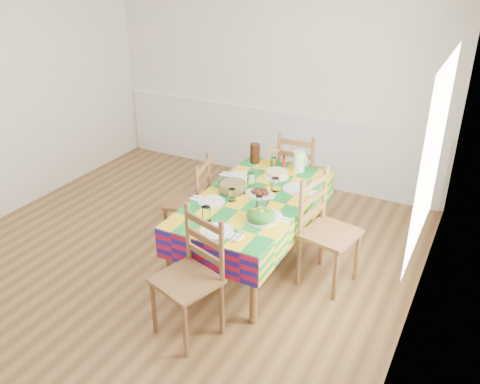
% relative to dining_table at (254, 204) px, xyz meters
% --- Properties ---
extents(room, '(4.58, 5.08, 2.78)m').
position_rel_dining_table_xyz_m(room, '(-0.71, -0.54, 0.72)').
color(room, brown).
rests_on(room, ground).
extents(wainscot, '(4.41, 0.06, 0.92)m').
position_rel_dining_table_xyz_m(wainscot, '(-0.71, 1.94, -0.14)').
color(wainscot, white).
rests_on(wainscot, room).
extents(window_right, '(0.00, 1.40, 1.40)m').
position_rel_dining_table_xyz_m(window_right, '(1.52, -0.24, 0.87)').
color(window_right, white).
rests_on(window_right, room).
extents(dining_table, '(0.98, 1.81, 0.71)m').
position_rel_dining_table_xyz_m(dining_table, '(0.00, 0.00, 0.00)').
color(dining_table, brown).
rests_on(dining_table, room).
extents(setting_near_head, '(0.45, 0.30, 0.13)m').
position_rel_dining_table_xyz_m(setting_near_head, '(-0.05, -0.67, 0.11)').
color(setting_near_head, silver).
rests_on(setting_near_head, dining_table).
extents(setting_left_near, '(0.46, 0.27, 0.12)m').
position_rel_dining_table_xyz_m(setting_left_near, '(-0.25, -0.24, 0.10)').
color(setting_left_near, silver).
rests_on(setting_left_near, dining_table).
extents(setting_left_far, '(0.49, 0.29, 0.13)m').
position_rel_dining_table_xyz_m(setting_left_far, '(-0.26, 0.28, 0.11)').
color(setting_left_far, silver).
rests_on(setting_left_far, dining_table).
extents(setting_right_near, '(0.44, 0.25, 0.11)m').
position_rel_dining_table_xyz_m(setting_right_near, '(0.23, -0.24, 0.10)').
color(setting_right_near, silver).
rests_on(setting_right_near, dining_table).
extents(setting_right_far, '(0.52, 0.30, 0.13)m').
position_rel_dining_table_xyz_m(setting_right_far, '(0.24, 0.28, 0.11)').
color(setting_right_far, silver).
rests_on(setting_right_far, dining_table).
extents(meat_platter, '(0.29, 0.21, 0.06)m').
position_rel_dining_table_xyz_m(meat_platter, '(0.03, 0.06, 0.10)').
color(meat_platter, silver).
rests_on(meat_platter, dining_table).
extents(salad_platter, '(0.28, 0.28, 0.12)m').
position_rel_dining_table_xyz_m(salad_platter, '(0.25, -0.37, 0.12)').
color(salad_platter, silver).
rests_on(salad_platter, dining_table).
extents(pasta_bowl, '(0.25, 0.25, 0.09)m').
position_rel_dining_table_xyz_m(pasta_bowl, '(-0.24, 0.01, 0.12)').
color(pasta_bowl, white).
rests_on(pasta_bowl, dining_table).
extents(cake, '(0.25, 0.25, 0.07)m').
position_rel_dining_table_xyz_m(cake, '(0.00, 0.51, 0.11)').
color(cake, silver).
rests_on(cake, dining_table).
extents(serving_utensils, '(0.13, 0.28, 0.01)m').
position_rel_dining_table_xyz_m(serving_utensils, '(0.15, -0.10, 0.08)').
color(serving_utensils, black).
rests_on(serving_utensils, dining_table).
extents(flower_vase, '(0.13, 0.11, 0.21)m').
position_rel_dining_table_xyz_m(flower_vase, '(-0.13, 0.72, 0.16)').
color(flower_vase, white).
rests_on(flower_vase, dining_table).
extents(hot_sauce, '(0.04, 0.04, 0.15)m').
position_rel_dining_table_xyz_m(hot_sauce, '(-0.02, 0.75, 0.15)').
color(hot_sauce, red).
rests_on(hot_sauce, dining_table).
extents(green_pitcher, '(0.12, 0.12, 0.21)m').
position_rel_dining_table_xyz_m(green_pitcher, '(0.14, 0.76, 0.18)').
color(green_pitcher, '#CBEDA7').
rests_on(green_pitcher, dining_table).
extents(tea_pitcher, '(0.11, 0.11, 0.21)m').
position_rel_dining_table_xyz_m(tea_pitcher, '(-0.36, 0.74, 0.18)').
color(tea_pitcher, black).
rests_on(tea_pitcher, dining_table).
extents(name_card, '(0.08, 0.02, 0.02)m').
position_rel_dining_table_xyz_m(name_card, '(-0.02, -0.88, 0.09)').
color(name_card, silver).
rests_on(name_card, dining_table).
extents(chair_near, '(0.57, 0.56, 1.04)m').
position_rel_dining_table_xyz_m(chair_near, '(0.01, -1.14, -0.12)').
color(chair_near, brown).
rests_on(chair_near, room).
extents(chair_far, '(0.47, 0.45, 1.01)m').
position_rel_dining_table_xyz_m(chair_far, '(0.00, 1.14, -0.13)').
color(chair_far, brown).
rests_on(chair_far, room).
extents(chair_left, '(0.49, 0.51, 0.96)m').
position_rel_dining_table_xyz_m(chair_left, '(-0.72, 0.01, -0.16)').
color(chair_left, brown).
rests_on(chair_left, room).
extents(chair_right, '(0.53, 0.54, 1.05)m').
position_rel_dining_table_xyz_m(chair_right, '(0.72, 0.01, -0.11)').
color(chair_right, brown).
rests_on(chair_right, room).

